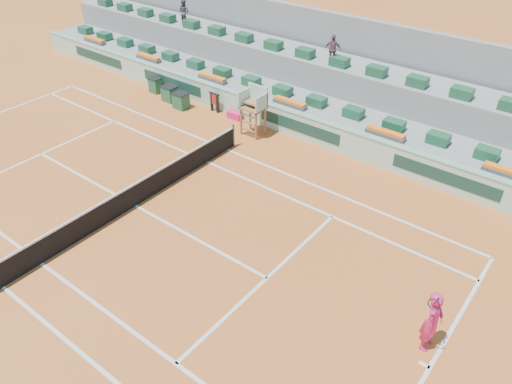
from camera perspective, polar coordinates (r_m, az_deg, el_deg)
ground at (r=19.96m, az=-13.60°, el=-1.54°), size 90.00×90.00×0.00m
seating_tier_lower at (r=26.46m, az=4.16°, el=10.46°), size 36.00×4.00×1.20m
seating_tier_upper at (r=27.42m, az=6.16°, el=12.86°), size 36.00×2.40×2.60m
stadium_back_wall at (r=28.40m, az=8.10°, el=15.45°), size 36.00×0.40×4.40m
player_bag at (r=25.74m, az=-2.44°, el=8.75°), size 0.81×0.36×0.36m
spectator_left at (r=31.82m, az=-8.24°, el=19.71°), size 0.73×0.59×1.45m
spectator_mid at (r=25.57m, az=8.78°, el=15.81°), size 0.90×0.57×1.42m
court_lines at (r=19.96m, az=-13.60°, el=-1.53°), size 23.89×11.09×0.01m
tennis_net at (r=19.66m, az=-13.81°, el=-0.31°), size 0.10×11.97×1.10m
advertising_hoarding at (r=24.80m, az=1.29°, el=8.87°), size 36.00×0.34×1.26m
umpire_chair at (r=23.70m, az=-0.20°, el=10.02°), size 1.10×0.90×2.40m
seat_row_lower at (r=25.45m, az=3.07°, el=11.49°), size 32.90×0.60×0.44m
seat_row_upper at (r=26.41m, az=5.64°, el=15.54°), size 32.90×0.60×0.44m
flower_planters at (r=25.71m, az=-0.78°, el=11.59°), size 26.80×0.36×0.28m
drink_cooler_a at (r=27.03m, az=-8.58°, el=10.30°), size 0.77×0.66×0.84m
drink_cooler_b at (r=27.97m, az=-9.82°, el=11.04°), size 0.79×0.68×0.84m
drink_cooler_c at (r=29.17m, az=-11.43°, el=11.89°), size 0.65×0.56×0.84m
towel_rack at (r=26.36m, az=-4.78°, el=10.35°), size 0.67×0.11×1.03m
tennis_player at (r=14.69m, az=19.53°, el=-13.73°), size 0.50×0.93×2.28m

